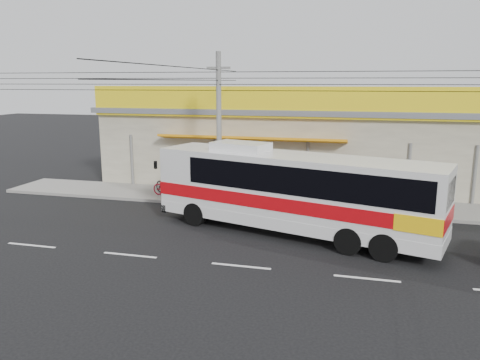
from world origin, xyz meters
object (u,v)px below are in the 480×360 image
object	(u,v)px
motorbike_red	(168,187)
utility_pole	(219,80)
motorbike_dark	(167,185)
coach_bus	(297,188)

from	to	relation	value
motorbike_red	utility_pole	world-z (taller)	utility_pole
motorbike_dark	utility_pole	distance (m)	6.42
coach_bus	utility_pole	xyz separation A→B (m)	(-4.06, 3.00, 4.12)
motorbike_red	motorbike_dark	distance (m)	0.33
coach_bus	utility_pole	bearing A→B (deg)	160.02
utility_pole	coach_bus	bearing A→B (deg)	-36.47
motorbike_dark	utility_pole	world-z (taller)	utility_pole
motorbike_dark	utility_pole	size ratio (longest dim) A/B	0.05
coach_bus	utility_pole	world-z (taller)	utility_pole
motorbike_red	utility_pole	distance (m)	6.32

